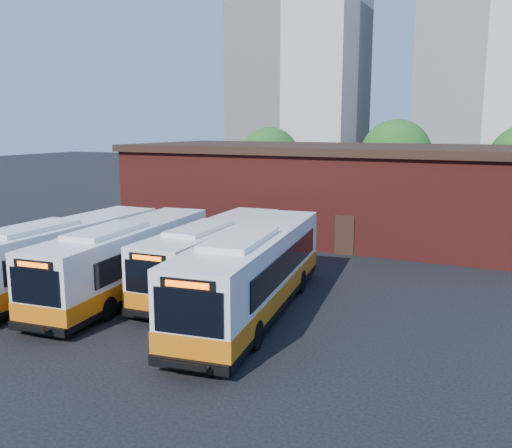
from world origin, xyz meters
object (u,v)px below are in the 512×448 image
at_px(bus_mideast, 214,257).
at_px(transit_worker, 241,318).
at_px(bus_west, 59,259).
at_px(bus_midwest, 127,262).
at_px(bus_east, 253,275).

relative_size(bus_mideast, transit_worker, 6.05).
bearing_deg(bus_west, bus_mideast, 30.42).
height_order(bus_west, bus_mideast, bus_west).
bearing_deg(bus_west, transit_worker, -11.82).
xyz_separation_m(bus_midwest, transit_worker, (7.49, -3.07, -0.54)).
xyz_separation_m(bus_mideast, bus_east, (3.35, -2.63, 0.16)).
xyz_separation_m(bus_west, bus_midwest, (3.12, 1.07, -0.02)).
relative_size(bus_midwest, bus_mideast, 1.04).
height_order(bus_midwest, bus_mideast, bus_midwest).
bearing_deg(bus_mideast, bus_west, -151.66).
bearing_deg(bus_east, bus_mideast, 134.24).
xyz_separation_m(bus_mideast, transit_worker, (4.42, -5.81, -0.48)).
height_order(bus_mideast, bus_east, bus_east).
distance_m(bus_west, transit_worker, 10.81).
bearing_deg(bus_west, bus_midwest, 17.76).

